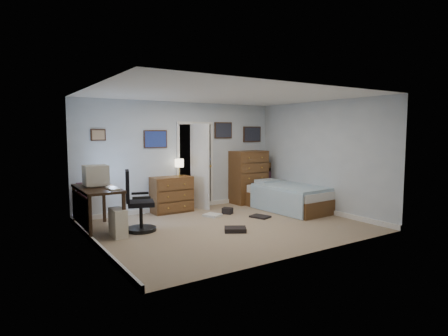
# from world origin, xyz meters

# --- Properties ---
(floor) EXTENTS (5.00, 4.00, 0.02)m
(floor) POSITION_xyz_m (0.00, 0.00, -0.01)
(floor) COLOR gray
(floor) RESTS_ON ground
(computer_desk) EXTENTS (0.67, 1.41, 0.81)m
(computer_desk) POSITION_xyz_m (-2.30, 1.01, 0.62)
(computer_desk) COLOR black
(computer_desk) RESTS_ON floor
(crt_monitor) EXTENTS (0.43, 0.39, 0.39)m
(crt_monitor) POSITION_xyz_m (-2.18, 1.16, 1.01)
(crt_monitor) COLOR beige
(crt_monitor) RESTS_ON computer_desk
(keyboard) EXTENTS (0.17, 0.43, 0.03)m
(keyboard) POSITION_xyz_m (-2.02, 0.66, 0.82)
(keyboard) COLOR beige
(keyboard) RESTS_ON computer_desk
(pc_tower) EXTENTS (0.23, 0.46, 0.49)m
(pc_tower) POSITION_xyz_m (-2.00, 0.46, 0.24)
(pc_tower) COLOR beige
(pc_tower) RESTS_ON floor
(office_chair) EXTENTS (0.68, 0.68, 1.12)m
(office_chair) POSITION_xyz_m (-1.59, 0.61, 0.43)
(office_chair) COLOR black
(office_chair) RESTS_ON floor
(media_stack) EXTENTS (0.17, 0.17, 0.82)m
(media_stack) POSITION_xyz_m (-2.32, 1.73, 0.41)
(media_stack) COLOR maroon
(media_stack) RESTS_ON floor
(low_dresser) EXTENTS (0.91, 0.46, 0.81)m
(low_dresser) POSITION_xyz_m (-0.37, 1.77, 0.40)
(low_dresser) COLOR brown
(low_dresser) RESTS_ON floor
(table_lamp) EXTENTS (0.20, 0.20, 0.39)m
(table_lamp) POSITION_xyz_m (-0.17, 1.77, 1.09)
(table_lamp) COLOR gold
(table_lamp) RESTS_ON low_dresser
(doorway) EXTENTS (0.96, 1.12, 2.05)m
(doorway) POSITION_xyz_m (0.35, 2.27, 1.00)
(doorway) COLOR black
(doorway) RESTS_ON floor
(tall_dresser) EXTENTS (0.93, 0.57, 1.33)m
(tall_dresser) POSITION_xyz_m (1.78, 1.75, 0.66)
(tall_dresser) COLOR brown
(tall_dresser) RESTS_ON floor
(headboard_bookcase) EXTENTS (1.11, 0.30, 1.00)m
(headboard_bookcase) POSITION_xyz_m (2.11, 1.86, 0.53)
(headboard_bookcase) COLOR brown
(headboard_bookcase) RESTS_ON floor
(bed) EXTENTS (1.13, 1.99, 0.64)m
(bed) POSITION_xyz_m (1.99, 0.50, 0.30)
(bed) COLOR brown
(bed) RESTS_ON floor
(wall_posters) EXTENTS (4.38, 0.04, 0.60)m
(wall_posters) POSITION_xyz_m (0.57, 1.98, 1.75)
(wall_posters) COLOR #331E11
(wall_posters) RESTS_ON floor
(floor_clutter) EXTENTS (1.52, 1.73, 0.14)m
(floor_clutter) POSITION_xyz_m (0.31, 0.30, 0.04)
(floor_clutter) COLOR silver
(floor_clutter) RESTS_ON floor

